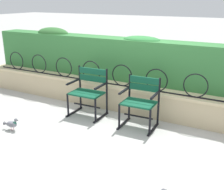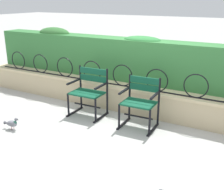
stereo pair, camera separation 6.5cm
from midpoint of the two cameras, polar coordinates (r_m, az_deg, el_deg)
The scene contains 7 objects.
ground_plane at distance 4.88m, azimuth -0.94°, elevation -6.44°, with size 60.00×60.00×0.00m, color #ADADA8.
stone_wall at distance 5.47m, azimuth 3.33°, elevation -0.68°, with size 7.28×0.41×0.51m.
iron_arch_fence at distance 5.32m, azimuth 1.82°, elevation 3.75°, with size 6.74×0.02×0.42m.
hedge_row at distance 5.64m, azimuth 5.26°, elevation 7.26°, with size 7.14×0.48×0.96m.
park_chair_left at distance 5.26m, azimuth -5.11°, elevation 0.91°, with size 0.65×0.54×0.88m.
park_chair_right at distance 4.78m, azimuth 5.39°, elevation -1.14°, with size 0.60×0.54×0.85m.
pigeon_near_chairs at distance 5.03m, azimuth -20.06°, elevation -5.50°, with size 0.29×0.13×0.22m.
Camera 1 is at (2.15, -3.85, 2.11)m, focal length 45.08 mm.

